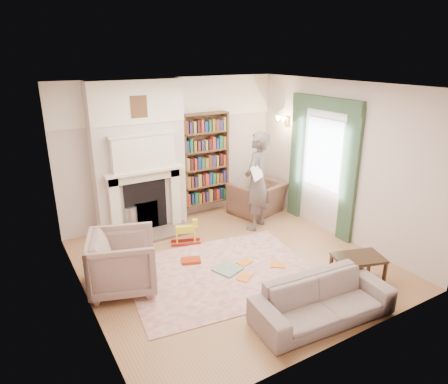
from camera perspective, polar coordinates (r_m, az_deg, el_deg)
floor at (r=6.60m, az=1.12°, el=-10.09°), size 4.50×4.50×0.00m
ceiling at (r=5.76m, az=1.31°, el=14.94°), size 4.50×4.50×0.00m
wall_back at (r=7.96m, az=-7.35°, el=5.84°), size 4.50×0.00×4.50m
wall_front at (r=4.41m, az=16.79°, el=-6.28°), size 4.50×0.00×4.50m
wall_left at (r=5.28m, az=-20.11°, el=-2.35°), size 0.00×4.50×4.50m
wall_right at (r=7.42m, az=16.22°, el=4.21°), size 0.00×4.50×4.50m
fireplace at (r=7.53m, az=-11.99°, el=4.68°), size 1.70×0.58×2.80m
bookcase at (r=8.17m, az=-2.73°, el=4.71°), size 1.00×0.24×1.85m
window at (r=7.66m, az=14.04°, el=5.27°), size 0.02×0.90×1.30m
curtain_left at (r=7.24m, az=17.50°, el=2.06°), size 0.07×0.32×2.40m
curtain_right at (r=8.20m, az=10.34°, el=4.64°), size 0.07×0.32×2.40m
pelmet at (r=7.47m, az=14.37°, el=12.16°), size 0.09×1.70×0.24m
wall_sconce at (r=8.25m, az=7.90°, el=9.84°), size 0.20×0.24×0.24m
rug at (r=6.31m, az=-0.33°, el=-11.52°), size 3.03×2.48×0.01m
armchair_reading at (r=8.44m, az=4.79°, el=-0.84°), size 1.23×1.14×0.67m
armchair_left at (r=5.94m, az=-14.21°, el=-9.64°), size 1.17×1.16×0.85m
sofa at (r=5.39m, az=13.93°, el=-14.81°), size 1.89×0.86×0.54m
man_reading at (r=7.53m, az=4.73°, el=1.54°), size 0.82×0.75×1.89m
newspaper at (r=7.22m, az=4.71°, el=2.82°), size 0.38×0.29×0.25m
coffee_table at (r=6.26m, az=18.49°, el=-10.56°), size 0.80×0.64×0.45m
paraffin_heater at (r=7.65m, az=-13.14°, el=-3.98°), size 0.30×0.30×0.55m
rocking_horse at (r=7.14m, az=-5.54°, el=-5.69°), size 0.56×0.38×0.46m
board_game at (r=6.37m, az=0.53°, el=-10.97°), size 0.47×0.47×0.03m
game_box_lid at (r=6.61m, az=-4.73°, el=-9.73°), size 0.36×0.29×0.05m
comic_annuals at (r=6.44m, az=4.56°, el=-10.75°), size 0.96×0.64×0.02m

